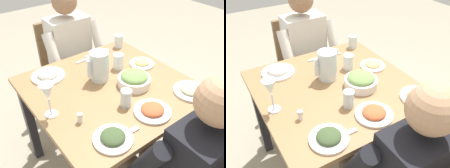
{
  "view_description": "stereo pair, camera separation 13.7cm",
  "coord_description": "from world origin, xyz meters",
  "views": [
    {
      "loc": [
        0.73,
        0.98,
        1.64
      ],
      "look_at": [
        0.0,
        0.03,
        0.78
      ],
      "focal_mm": 39.35,
      "sensor_mm": 36.0,
      "label": 1
    },
    {
      "loc": [
        0.62,
        1.06,
        1.64
      ],
      "look_at": [
        0.0,
        0.03,
        0.78
      ],
      "focal_mm": 39.35,
      "sensor_mm": 36.0,
      "label": 2
    }
  ],
  "objects": [
    {
      "name": "plate_dolmas",
      "position": [
        0.25,
        0.36,
        0.77
      ],
      "size": [
        0.19,
        0.19,
        0.04
      ],
      "color": "white",
      "rests_on": "dining_table"
    },
    {
      "name": "water_glass_far_left",
      "position": [
        -0.38,
        -0.38,
        0.8
      ],
      "size": [
        0.07,
        0.07,
        0.1
      ],
      "primitive_type": "cylinder",
      "color": "silver",
      "rests_on": "dining_table"
    },
    {
      "name": "water_pitcher",
      "position": [
        0.0,
        -0.1,
        0.85
      ],
      "size": [
        0.16,
        0.12,
        0.19
      ],
      "color": "silver",
      "rests_on": "dining_table"
    },
    {
      "name": "ground_plane",
      "position": [
        0.0,
        0.0,
        0.0
      ],
      "size": [
        8.0,
        8.0,
        0.0
      ],
      "primitive_type": "plane",
      "color": "#9E937F"
    },
    {
      "name": "salad_bowl",
      "position": [
        -0.13,
        0.08,
        0.79
      ],
      "size": [
        0.2,
        0.2,
        0.09
      ],
      "color": "white",
      "rests_on": "dining_table"
    },
    {
      "name": "plate_yoghurt",
      "position": [
        0.25,
        -0.32,
        0.77
      ],
      "size": [
        0.22,
        0.22,
        0.06
      ],
      "color": "white",
      "rests_on": "dining_table"
    },
    {
      "name": "plate_beans",
      "position": [
        -0.35,
        0.35,
        0.77
      ],
      "size": [
        0.21,
        0.21,
        0.04
      ],
      "color": "white",
      "rests_on": "dining_table"
    },
    {
      "name": "diner_near",
      "position": [
        -0.1,
        -0.59,
        0.65
      ],
      "size": [
        0.48,
        0.53,
        1.18
      ],
      "color": "silver",
      "rests_on": "ground_plane"
    },
    {
      "name": "plate_fries",
      "position": [
        -0.34,
        -0.07,
        0.77
      ],
      "size": [
        0.17,
        0.17,
        0.04
      ],
      "color": "white",
      "rests_on": "dining_table"
    },
    {
      "name": "salt_shaker",
      "position": [
        0.31,
        0.16,
        0.78
      ],
      "size": [
        0.03,
        0.03,
        0.05
      ],
      "color": "white",
      "rests_on": "dining_table"
    },
    {
      "name": "plate_rice_curry",
      "position": [
        -0.04,
        0.33,
        0.77
      ],
      "size": [
        0.2,
        0.2,
        0.04
      ],
      "color": "white",
      "rests_on": "dining_table"
    },
    {
      "name": "water_glass_near_left",
      "position": [
        0.04,
        0.2,
        0.8
      ],
      "size": [
        0.06,
        0.06,
        0.1
      ],
      "primitive_type": "cylinder",
      "color": "silver",
      "rests_on": "dining_table"
    },
    {
      "name": "knife_near",
      "position": [
        -0.07,
        -0.36,
        0.76
      ],
      "size": [
        0.19,
        0.03,
        0.01
      ],
      "primitive_type": "cube",
      "rotation": [
        0.0,
        0.0,
        0.06
      ],
      "color": "silver",
      "rests_on": "dining_table"
    },
    {
      "name": "dining_table",
      "position": [
        0.0,
        0.0,
        0.63
      ],
      "size": [
        0.94,
        0.94,
        0.75
      ],
      "color": "#997047",
      "rests_on": "ground_plane"
    },
    {
      "name": "fork_far",
      "position": [
        0.19,
        0.37,
        0.76
      ],
      "size": [
        0.17,
        0.03,
        0.01
      ],
      "primitive_type": "cube",
      "rotation": [
        0.0,
        0.0,
        -0.02
      ],
      "color": "silver",
      "rests_on": "dining_table"
    },
    {
      "name": "chair_near",
      "position": [
        -0.1,
        -0.8,
        0.5
      ],
      "size": [
        0.4,
        0.4,
        0.89
      ],
      "color": "brown",
      "rests_on": "ground_plane"
    },
    {
      "name": "wine_glass",
      "position": [
        0.4,
        0.02,
        0.89
      ],
      "size": [
        0.08,
        0.08,
        0.2
      ],
      "color": "silver",
      "rests_on": "dining_table"
    },
    {
      "name": "water_glass_near_right",
      "position": [
        -0.18,
        -0.13,
        0.8
      ],
      "size": [
        0.07,
        0.07,
        0.1
      ],
      "primitive_type": "cylinder",
      "color": "silver",
      "rests_on": "dining_table"
    },
    {
      "name": "fork_near",
      "position": [
        -0.16,
        -0.37,
        0.76
      ],
      "size": [
        0.17,
        0.08,
        0.01
      ],
      "primitive_type": "cube",
      "rotation": [
        0.0,
        0.0,
        -0.31
      ],
      "color": "silver",
      "rests_on": "dining_table"
    },
    {
      "name": "diner_far",
      "position": [
        0.02,
        0.59,
        0.65
      ],
      "size": [
        0.48,
        0.53,
        1.18
      ],
      "color": "black",
      "rests_on": "ground_plane"
    }
  ]
}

